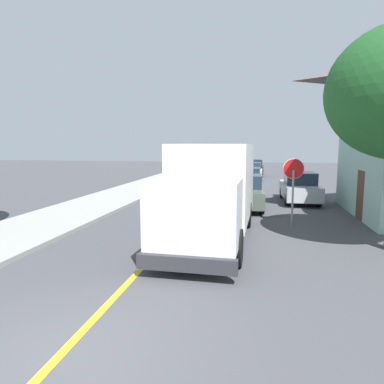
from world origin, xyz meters
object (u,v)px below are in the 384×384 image
stop_sign (293,179)px  box_truck (212,187)px  parked_car_far (251,173)px  parked_car_near (245,192)px  parked_van_across (299,188)px  parked_car_mid (247,181)px  parked_car_furthest (254,168)px

stop_sign → box_truck: bearing=-138.6°
parked_car_far → box_truck: bearing=-92.8°
parked_car_near → parked_van_across: same height
parked_van_across → stop_sign: stop_sign is taller
parked_car_far → parked_car_mid: bearing=-90.8°
parked_van_across → parked_car_mid: bearing=133.3°
parked_car_near → stop_sign: (1.96, -3.61, 1.06)m
parked_van_across → parked_car_near: bearing=-140.1°
parked_car_near → parked_car_far: 12.52m
parked_car_mid → parked_car_furthest: bearing=88.7°
parked_car_furthest → stop_sign: size_ratio=1.68×
parked_car_far → parked_car_furthest: bearing=88.1°
parked_car_far → parked_van_across: size_ratio=1.00×
parked_car_mid → parked_car_near: bearing=-89.4°
parked_car_furthest → stop_sign: bearing=-85.6°
parked_car_far → stop_sign: (1.93, -16.13, 1.06)m
parked_van_across → stop_sign: (-0.94, -6.04, 1.06)m
parked_car_near → parked_car_far: same height
parked_car_mid → parked_car_far: same height
parked_car_furthest → stop_sign: (1.73, -22.22, 1.06)m
parked_car_mid → parked_car_far: 6.95m
box_truck → parked_car_far: bearing=87.2°
parked_car_far → parked_car_furthest: (0.20, 6.09, 0.00)m
box_truck → parked_car_near: 6.25m
box_truck → parked_car_near: box_truck is taller
box_truck → parked_van_across: 9.39m
parked_car_near → parked_car_furthest: size_ratio=1.00×
parked_car_furthest → stop_sign: stop_sign is taller
parked_car_near → stop_sign: bearing=-61.5°
box_truck → parked_car_mid: box_truck is taller
parked_car_mid → parked_van_across: 4.32m
box_truck → parked_car_near: (0.88, 6.11, -0.97)m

